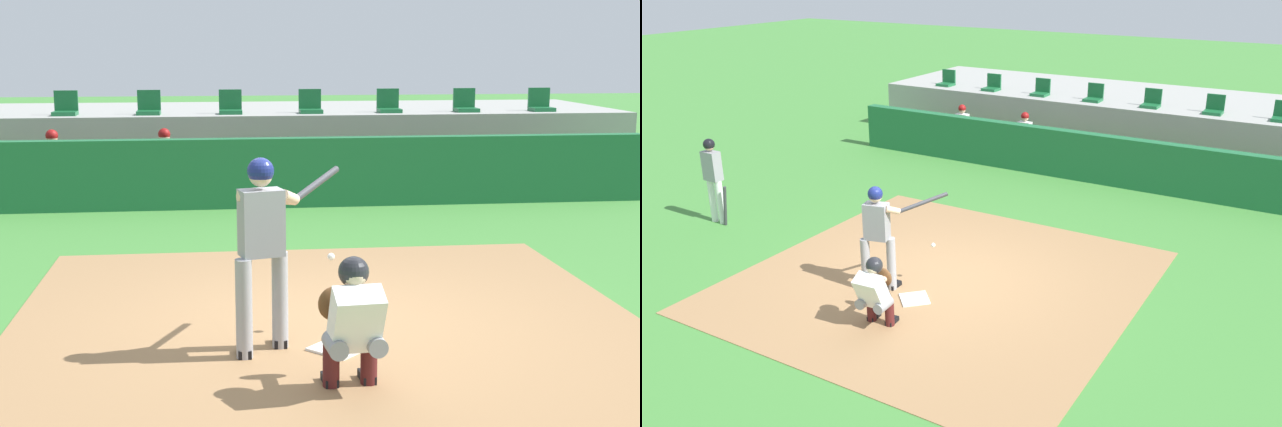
{
  "view_description": "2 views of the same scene",
  "coord_description": "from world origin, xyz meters",
  "views": [
    {
      "loc": [
        -1.06,
        -8.38,
        2.78
      ],
      "look_at": [
        0.0,
        0.7,
        1.0
      ],
      "focal_mm": 48.91,
      "sensor_mm": 36.0,
      "label": 1
    },
    {
      "loc": [
        5.49,
        -8.58,
        5.11
      ],
      "look_at": [
        0.0,
        0.7,
        1.0
      ],
      "focal_mm": 37.35,
      "sensor_mm": 36.0,
      "label": 2
    }
  ],
  "objects": [
    {
      "name": "stadium_seat_2",
      "position": [
        -2.44,
        9.38,
        1.53
      ],
      "size": [
        0.46,
        0.46,
        0.48
      ],
      "color": "#196033",
      "rests_on": "stands_platform"
    },
    {
      "name": "ground_plane",
      "position": [
        0.0,
        0.0,
        0.0
      ],
      "size": [
        80.0,
        80.0,
        0.0
      ],
      "primitive_type": "plane",
      "color": "#428438"
    },
    {
      "name": "dugout_wall",
      "position": [
        0.0,
        6.5,
        0.6
      ],
      "size": [
        13.0,
        0.3,
        1.2
      ],
      "primitive_type": "cube",
      "color": "#1E6638",
      "rests_on": "ground"
    },
    {
      "name": "catcher_crouched",
      "position": [
        -0.02,
        -1.75,
        0.61
      ],
      "size": [
        0.51,
        1.9,
        1.13
      ],
      "color": "gray",
      "rests_on": "ground"
    },
    {
      "name": "dugout_player_1",
      "position": [
        -2.04,
        7.34,
        0.67
      ],
      "size": [
        0.49,
        0.7,
        1.3
      ],
      "color": "#939399",
      "rests_on": "ground"
    },
    {
      "name": "stadium_seat_4",
      "position": [
        0.81,
        9.38,
        1.53
      ],
      "size": [
        0.46,
        0.46,
        0.48
      ],
      "color": "#196033",
      "rests_on": "stands_platform"
    },
    {
      "name": "stands_platform",
      "position": [
        0.0,
        10.9,
        0.7
      ],
      "size": [
        15.0,
        4.4,
        1.4
      ],
      "primitive_type": "cube",
      "color": "#9E9E99",
      "rests_on": "ground"
    },
    {
      "name": "stadium_seat_0",
      "position": [
        -5.69,
        9.38,
        1.53
      ],
      "size": [
        0.46,
        0.46,
        0.48
      ],
      "color": "#196033",
      "rests_on": "stands_platform"
    },
    {
      "name": "dugout_bench",
      "position": [
        0.0,
        7.5,
        0.23
      ],
      "size": [
        11.8,
        0.44,
        0.45
      ],
      "primitive_type": "cube",
      "color": "olive",
      "rests_on": "ground"
    },
    {
      "name": "dugout_player_0",
      "position": [
        -4.0,
        7.34,
        0.67
      ],
      "size": [
        0.49,
        0.7,
        1.3
      ],
      "color": "#939399",
      "rests_on": "ground"
    },
    {
      "name": "on_deck_batter",
      "position": [
        -5.43,
        -0.05,
        1.02
      ],
      "size": [
        0.58,
        0.23,
        1.79
      ],
      "color": "silver",
      "rests_on": "ground"
    },
    {
      "name": "dirt_infield",
      "position": [
        0.0,
        0.0,
        0.01
      ],
      "size": [
        6.4,
        6.4,
        0.01
      ],
      "primitive_type": "cube",
      "color": "#9E754C",
      "rests_on": "ground"
    },
    {
      "name": "home_plate",
      "position": [
        0.0,
        -0.8,
        0.02
      ],
      "size": [
        0.62,
        0.62,
        0.02
      ],
      "primitive_type": "cube",
      "rotation": [
        0.0,
        0.0,
        0.79
      ],
      "color": "white",
      "rests_on": "dirt_infield"
    },
    {
      "name": "batter_at_plate",
      "position": [
        -0.68,
        -0.77,
        1.04
      ],
      "size": [
        1.06,
        1.09,
        1.8
      ],
      "color": "#99999E",
      "rests_on": "ground"
    },
    {
      "name": "stadium_seat_5",
      "position": [
        2.44,
        9.38,
        1.53
      ],
      "size": [
        0.46,
        0.46,
        0.48
      ],
      "color": "#196033",
      "rests_on": "stands_platform"
    },
    {
      "name": "stadium_seat_1",
      "position": [
        -4.06,
        9.38,
        1.53
      ],
      "size": [
        0.46,
        0.46,
        0.48
      ],
      "color": "#196033",
      "rests_on": "stands_platform"
    },
    {
      "name": "stadium_seat_3",
      "position": [
        -0.81,
        9.38,
        1.53
      ],
      "size": [
        0.46,
        0.46,
        0.48
      ],
      "color": "#196033",
      "rests_on": "stands_platform"
    }
  ]
}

